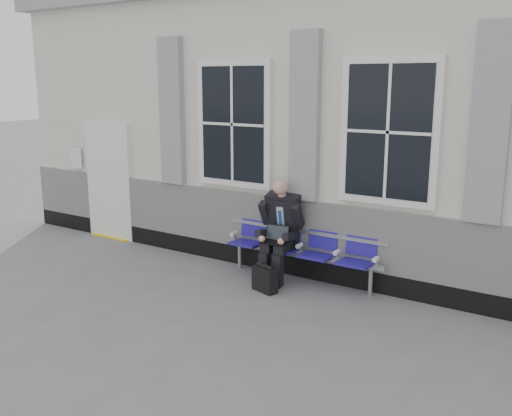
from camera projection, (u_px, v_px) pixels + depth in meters
The scene contains 5 objects.
ground at pixel (310, 324), 6.98m from camera, with size 70.00×70.00×0.00m, color slate.
station_building at pixel (411, 123), 9.34m from camera, with size 14.40×4.40×4.49m.
bench at pixel (302, 244), 8.39m from camera, with size 2.60×0.47×0.91m.
businessman at pixel (280, 227), 8.38m from camera, with size 0.66×0.88×1.52m.
briefcase at pixel (265, 279), 8.01m from camera, with size 0.42×0.27×0.40m.
Camera 1 is at (3.01, -5.80, 2.92)m, focal length 40.00 mm.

